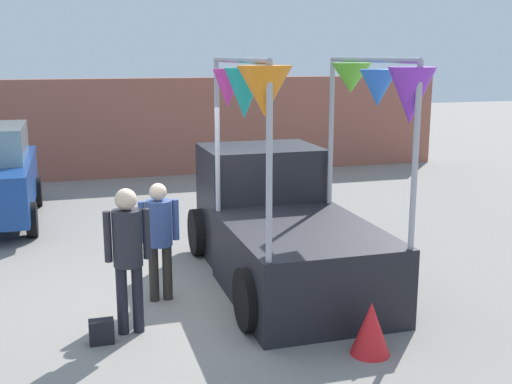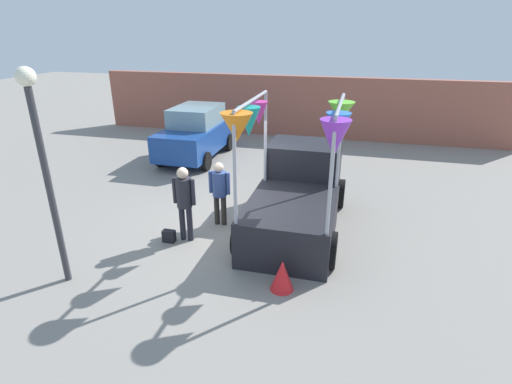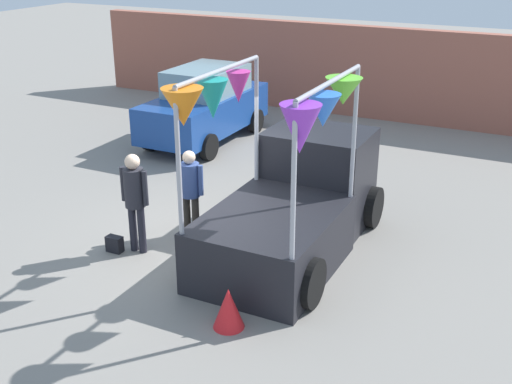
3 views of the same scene
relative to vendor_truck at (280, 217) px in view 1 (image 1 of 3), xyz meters
name	(u,v)px [view 1 (image 1 of 3)]	position (x,y,z in m)	size (l,w,h in m)	color
ground_plane	(193,300)	(-1.42, -0.59, -0.91)	(60.00, 60.00, 0.00)	gray
vendor_truck	(280,217)	(0.00, 0.00, 0.00)	(2.51, 4.17, 3.19)	black
person_customer	(128,247)	(-2.32, -1.37, 0.15)	(0.53, 0.34, 1.74)	black
person_vendor	(159,231)	(-1.83, -0.44, 0.05)	(0.53, 0.34, 1.60)	#2D2823
handbag	(102,332)	(-2.67, -1.57, -0.77)	(0.28, 0.16, 0.28)	black
brick_boundary_wall	(126,128)	(-1.42, 8.61, 0.39)	(18.00, 0.36, 2.60)	#9E5947
folded_kite_bundle_crimson	(371,328)	(0.15, -2.68, -0.61)	(0.44, 0.44, 0.60)	red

